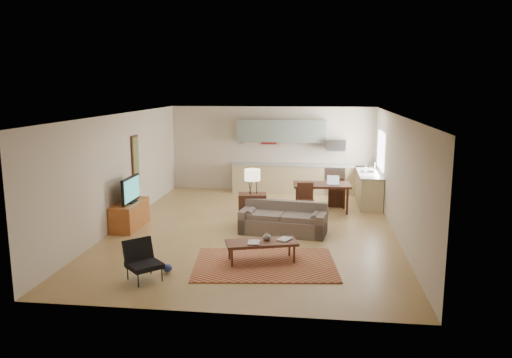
# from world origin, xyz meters

# --- Properties ---
(room) EXTENTS (9.00, 9.00, 9.00)m
(room) POSITION_xyz_m (0.00, 0.00, 1.35)
(room) COLOR olive
(room) RESTS_ON ground
(kitchen_counter_back) EXTENTS (4.26, 0.64, 0.92)m
(kitchen_counter_back) POSITION_xyz_m (0.90, 4.18, 0.46)
(kitchen_counter_back) COLOR tan
(kitchen_counter_back) RESTS_ON ground
(kitchen_counter_right) EXTENTS (0.64, 2.26, 0.92)m
(kitchen_counter_right) POSITION_xyz_m (2.93, 3.00, 0.46)
(kitchen_counter_right) COLOR tan
(kitchen_counter_right) RESTS_ON ground
(kitchen_range) EXTENTS (0.62, 0.62, 0.90)m
(kitchen_range) POSITION_xyz_m (2.00, 4.18, 0.45)
(kitchen_range) COLOR #A5A8AD
(kitchen_range) RESTS_ON ground
(kitchen_microwave) EXTENTS (0.62, 0.40, 0.35)m
(kitchen_microwave) POSITION_xyz_m (2.00, 4.20, 1.55)
(kitchen_microwave) COLOR #A5A8AD
(kitchen_microwave) RESTS_ON room
(upper_cabinets) EXTENTS (2.80, 0.34, 0.70)m
(upper_cabinets) POSITION_xyz_m (0.30, 4.33, 1.95)
(upper_cabinets) COLOR slate
(upper_cabinets) RESTS_ON room
(window_right) EXTENTS (0.02, 1.40, 1.05)m
(window_right) POSITION_xyz_m (3.23, 3.00, 1.55)
(window_right) COLOR white
(window_right) RESTS_ON room
(wall_art_left) EXTENTS (0.06, 0.42, 1.10)m
(wall_art_left) POSITION_xyz_m (-3.21, 0.90, 1.55)
(wall_art_left) COLOR olive
(wall_art_left) RESTS_ON room
(triptych) EXTENTS (1.70, 0.04, 0.50)m
(triptych) POSITION_xyz_m (-0.10, 4.47, 1.75)
(triptych) COLOR beige
(triptych) RESTS_ON room
(rug) EXTENTS (2.86, 2.14, 0.02)m
(rug) POSITION_xyz_m (0.50, -2.38, 0.01)
(rug) COLOR maroon
(rug) RESTS_ON floor
(sofa) EXTENTS (2.14, 1.16, 0.71)m
(sofa) POSITION_xyz_m (0.70, -0.29, 0.35)
(sofa) COLOR brown
(sofa) RESTS_ON floor
(coffee_table) EXTENTS (1.47, 0.91, 0.41)m
(coffee_table) POSITION_xyz_m (0.42, -2.22, 0.21)
(coffee_table) COLOR #4B271B
(coffee_table) RESTS_ON floor
(book_a) EXTENTS (0.24, 0.31, 0.03)m
(book_a) POSITION_xyz_m (0.17, -2.35, 0.42)
(book_a) COLOR maroon
(book_a) RESTS_ON coffee_table
(book_b) EXTENTS (0.45, 0.47, 0.02)m
(book_b) POSITION_xyz_m (0.75, -2.01, 0.42)
(book_b) COLOR navy
(book_b) RESTS_ON coffee_table
(vase) EXTENTS (0.21, 0.21, 0.17)m
(vase) POSITION_xyz_m (0.51, -2.14, 0.49)
(vase) COLOR black
(vase) RESTS_ON coffee_table
(armchair) EXTENTS (0.87, 0.87, 0.71)m
(armchair) POSITION_xyz_m (-1.50, -3.41, 0.35)
(armchair) COLOR black
(armchair) RESTS_ON floor
(tv_credenza) EXTENTS (0.52, 1.35, 0.62)m
(tv_credenza) POSITION_xyz_m (-2.97, -0.26, 0.31)
(tv_credenza) COLOR brown
(tv_credenza) RESTS_ON floor
(tv) EXTENTS (0.10, 1.04, 0.62)m
(tv) POSITION_xyz_m (-2.92, -0.26, 0.93)
(tv) COLOR black
(tv) RESTS_ON tv_credenza
(console_table) EXTENTS (0.72, 0.53, 0.78)m
(console_table) POSITION_xyz_m (-0.09, 0.32, 0.39)
(console_table) COLOR #331A11
(console_table) RESTS_ON floor
(table_lamp) EXTENTS (0.46, 0.46, 0.62)m
(table_lamp) POSITION_xyz_m (-0.09, 0.32, 1.09)
(table_lamp) COLOR beige
(table_lamp) RESTS_ON console_table
(dining_table) EXTENTS (1.57, 0.97, 0.76)m
(dining_table) POSITION_xyz_m (1.58, 1.88, 0.38)
(dining_table) COLOR #331A11
(dining_table) RESTS_ON floor
(dining_chair_near) EXTENTS (0.48, 0.50, 0.89)m
(dining_chair_near) POSITION_xyz_m (1.18, 1.20, 0.44)
(dining_chair_near) COLOR #331A11
(dining_chair_near) RESTS_ON floor
(dining_chair_far) EXTENTS (0.41, 0.43, 0.85)m
(dining_chair_far) POSITION_xyz_m (1.98, 2.57, 0.42)
(dining_chair_far) COLOR #331A11
(dining_chair_far) RESTS_ON floor
(laptop) EXTENTS (0.32, 0.24, 0.24)m
(laptop) POSITION_xyz_m (1.88, 1.78, 0.88)
(laptop) COLOR #A5A8AD
(laptop) RESTS_ON dining_table
(soap_bottle) EXTENTS (0.10, 0.11, 0.19)m
(soap_bottle) POSITION_xyz_m (2.83, 3.01, 1.02)
(soap_bottle) COLOR beige
(soap_bottle) RESTS_ON kitchen_counter_right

